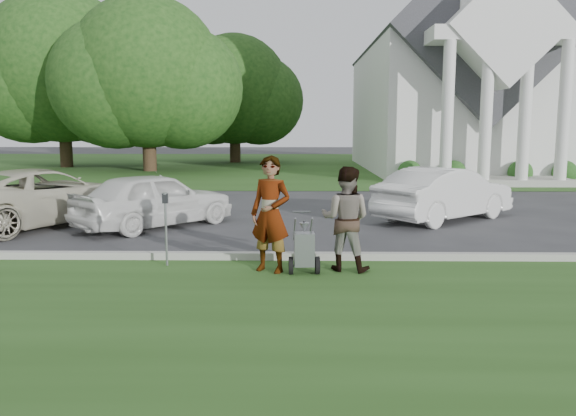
{
  "coord_description": "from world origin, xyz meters",
  "views": [
    {
      "loc": [
        0.36,
        -9.82,
        2.51
      ],
      "look_at": [
        0.21,
        0.0,
        1.08
      ],
      "focal_mm": 35.0,
      "sensor_mm": 36.0,
      "label": 1
    }
  ],
  "objects_px": {
    "car_a": "(42,196)",
    "tree_left": "(147,80)",
    "parking_meter_near": "(166,220)",
    "person_left": "(271,215)",
    "tree_far": "(62,74)",
    "person_right": "(346,220)",
    "car_b": "(155,200)",
    "church": "(448,66)",
    "tree_back": "(234,95)",
    "striping_cart": "(304,250)",
    "car_d": "(445,194)"
  },
  "relations": [
    {
      "from": "person_left",
      "to": "car_d",
      "type": "xyz_separation_m",
      "value": [
        4.45,
        5.57,
        -0.29
      ]
    },
    {
      "from": "parking_meter_near",
      "to": "car_d",
      "type": "bearing_deg",
      "value": 39.32
    },
    {
      "from": "car_b",
      "to": "car_a",
      "type": "bearing_deg",
      "value": 35.43
    },
    {
      "from": "tree_far",
      "to": "person_left",
      "type": "distance_m",
      "value": 29.26
    },
    {
      "from": "striping_cart",
      "to": "car_a",
      "type": "height_order",
      "value": "car_a"
    },
    {
      "from": "tree_far",
      "to": "person_left",
      "type": "bearing_deg",
      "value": -61.17
    },
    {
      "from": "tree_far",
      "to": "person_right",
      "type": "distance_m",
      "value": 29.82
    },
    {
      "from": "tree_far",
      "to": "tree_back",
      "type": "height_order",
      "value": "tree_far"
    },
    {
      "from": "tree_back",
      "to": "car_a",
      "type": "bearing_deg",
      "value": -94.88
    },
    {
      "from": "church",
      "to": "tree_far",
      "type": "bearing_deg",
      "value": 175.34
    },
    {
      "from": "tree_left",
      "to": "car_b",
      "type": "height_order",
      "value": "tree_left"
    },
    {
      "from": "parking_meter_near",
      "to": "person_right",
      "type": "bearing_deg",
      "value": -4.58
    },
    {
      "from": "car_a",
      "to": "tree_left",
      "type": "bearing_deg",
      "value": -55.62
    },
    {
      "from": "car_b",
      "to": "striping_cart",
      "type": "bearing_deg",
      "value": 171.67
    },
    {
      "from": "tree_left",
      "to": "tree_far",
      "type": "height_order",
      "value": "tree_far"
    },
    {
      "from": "tree_back",
      "to": "person_right",
      "type": "relative_size",
      "value": 5.28
    },
    {
      "from": "tree_back",
      "to": "car_d",
      "type": "relative_size",
      "value": 2.22
    },
    {
      "from": "tree_left",
      "to": "car_a",
      "type": "relative_size",
      "value": 2.03
    },
    {
      "from": "striping_cart",
      "to": "person_right",
      "type": "relative_size",
      "value": 0.58
    },
    {
      "from": "person_left",
      "to": "person_right",
      "type": "xyz_separation_m",
      "value": [
        1.3,
        0.12,
        -0.09
      ]
    },
    {
      "from": "tree_far",
      "to": "car_b",
      "type": "xyz_separation_m",
      "value": [
        10.82,
        -20.94,
        -4.99
      ]
    },
    {
      "from": "church",
      "to": "car_d",
      "type": "relative_size",
      "value": 5.56
    },
    {
      "from": "car_d",
      "to": "tree_far",
      "type": "bearing_deg",
      "value": 3.55
    },
    {
      "from": "tree_left",
      "to": "person_right",
      "type": "relative_size",
      "value": 5.84
    },
    {
      "from": "tree_left",
      "to": "car_a",
      "type": "height_order",
      "value": "tree_left"
    },
    {
      "from": "tree_left",
      "to": "striping_cart",
      "type": "xyz_separation_m",
      "value": [
        8.5,
        -22.44,
        -4.69
      ]
    },
    {
      "from": "car_a",
      "to": "car_b",
      "type": "distance_m",
      "value": 3.02
    },
    {
      "from": "tree_left",
      "to": "parking_meter_near",
      "type": "bearing_deg",
      "value": -74.64
    },
    {
      "from": "person_right",
      "to": "car_d",
      "type": "bearing_deg",
      "value": -103.12
    },
    {
      "from": "church",
      "to": "parking_meter_near",
      "type": "relative_size",
      "value": 17.92
    },
    {
      "from": "tree_far",
      "to": "striping_cart",
      "type": "xyz_separation_m",
      "value": [
        14.51,
        -25.44,
        -5.28
      ]
    },
    {
      "from": "tree_far",
      "to": "person_right",
      "type": "relative_size",
      "value": 6.39
    },
    {
      "from": "car_d",
      "to": "tree_back",
      "type": "bearing_deg",
      "value": -20.71
    },
    {
      "from": "tree_back",
      "to": "tree_far",
      "type": "bearing_deg",
      "value": -153.44
    },
    {
      "from": "person_left",
      "to": "tree_far",
      "type": "bearing_deg",
      "value": 143.89
    },
    {
      "from": "person_right",
      "to": "car_a",
      "type": "distance_m",
      "value": 8.73
    },
    {
      "from": "church",
      "to": "car_b",
      "type": "xyz_separation_m",
      "value": [
        -12.2,
        -19.07,
        -5.24
      ]
    },
    {
      "from": "church",
      "to": "tree_back",
      "type": "distance_m",
      "value": 14.77
    },
    {
      "from": "tree_left",
      "to": "person_left",
      "type": "distance_m",
      "value": 24.02
    },
    {
      "from": "person_left",
      "to": "car_d",
      "type": "relative_size",
      "value": 0.46
    },
    {
      "from": "tree_back",
      "to": "striping_cart",
      "type": "xyz_separation_m",
      "value": [
        4.5,
        -30.44,
        -4.31
      ]
    },
    {
      "from": "parking_meter_near",
      "to": "person_left",
      "type": "bearing_deg",
      "value": -11.12
    },
    {
      "from": "church",
      "to": "tree_back",
      "type": "bearing_deg",
      "value": 152.15
    },
    {
      "from": "tree_far",
      "to": "car_b",
      "type": "distance_m",
      "value": 24.1
    },
    {
      "from": "church",
      "to": "striping_cart",
      "type": "xyz_separation_m",
      "value": [
        -8.51,
        -23.57,
        -5.52
      ]
    },
    {
      "from": "striping_cart",
      "to": "church",
      "type": "bearing_deg",
      "value": 67.27
    },
    {
      "from": "person_right",
      "to": "car_b",
      "type": "relative_size",
      "value": 0.44
    },
    {
      "from": "car_a",
      "to": "tree_back",
      "type": "bearing_deg",
      "value": -66.4
    },
    {
      "from": "church",
      "to": "tree_back",
      "type": "relative_size",
      "value": 2.51
    },
    {
      "from": "person_left",
      "to": "parking_meter_near",
      "type": "bearing_deg",
      "value": -166.06
    }
  ]
}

